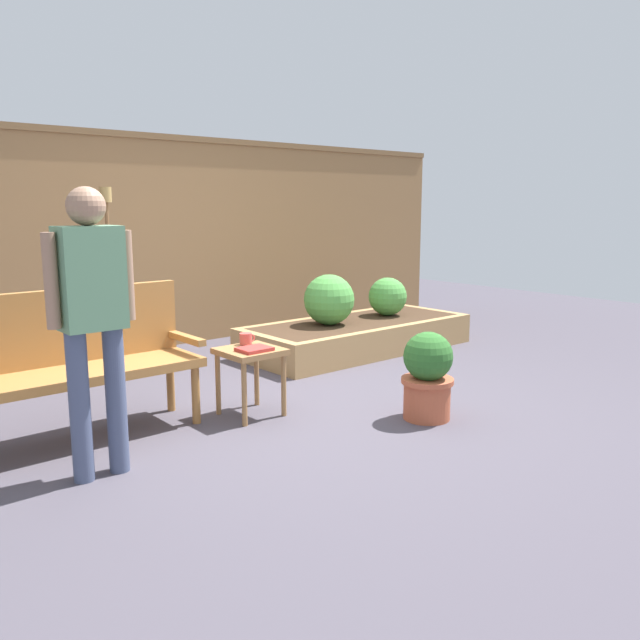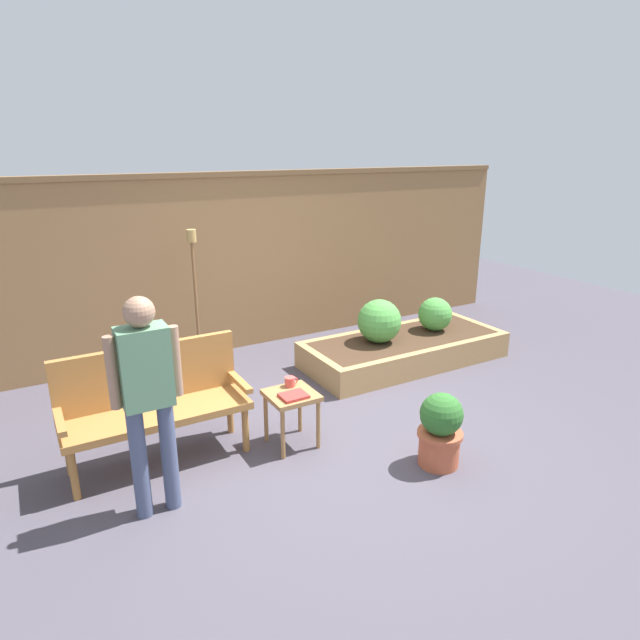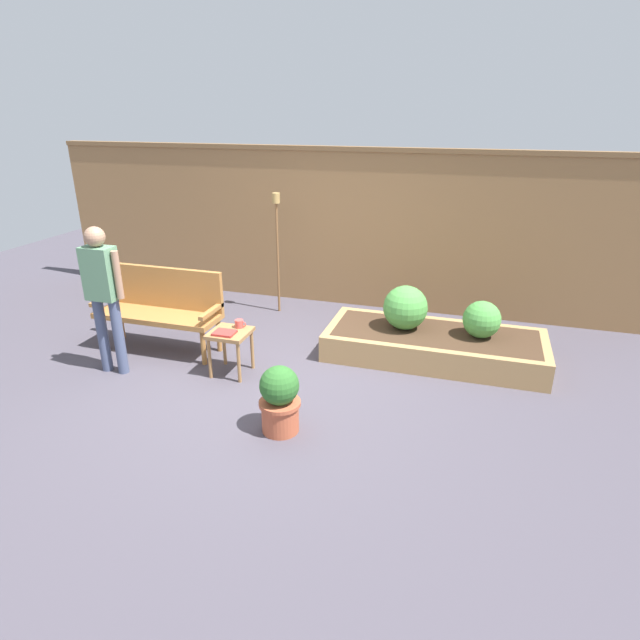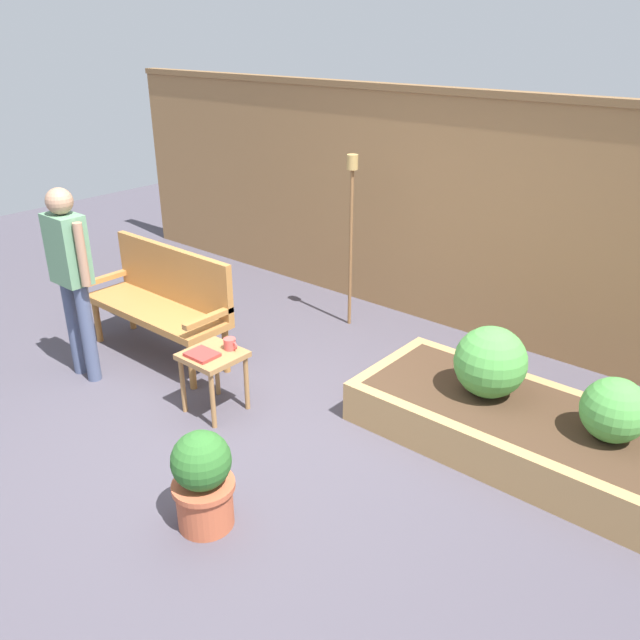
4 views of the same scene
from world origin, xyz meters
TOP-DOWN VIEW (x-y plane):
  - ground_plane at (0.00, 0.00)m, footprint 14.00×14.00m
  - fence_back at (0.00, 2.60)m, footprint 8.40×0.14m
  - garden_bench at (-1.43, 0.49)m, footprint 1.44×0.48m
  - side_table at (-0.39, 0.12)m, footprint 0.40×0.40m
  - cup_on_table at (-0.33, 0.25)m, footprint 0.12×0.09m
  - book_on_table at (-0.41, 0.04)m, footprint 0.22×0.18m
  - potted_boxwood at (0.49, -0.74)m, footprint 0.36×0.36m
  - raised_planter_bed at (1.62, 1.13)m, footprint 2.40×1.00m
  - shrub_near_bench at (1.27, 1.17)m, footprint 0.50×0.50m
  - shrub_far_corner at (2.09, 1.17)m, footprint 0.41×0.41m
  - tiki_torch at (-0.58, 2.00)m, footprint 0.10×0.10m
  - person_by_bench at (-1.60, -0.21)m, footprint 0.47×0.20m

SIDE VIEW (x-z plane):
  - ground_plane at x=0.00m, z-range 0.00..0.00m
  - raised_planter_bed at x=1.62m, z-range 0.00..0.30m
  - potted_boxwood at x=0.49m, z-range 0.01..0.62m
  - side_table at x=-0.39m, z-range 0.16..0.64m
  - book_on_table at x=-0.41m, z-range 0.48..0.50m
  - shrub_far_corner at x=2.09m, z-range 0.30..0.71m
  - cup_on_table at x=-0.33m, z-range 0.48..0.56m
  - garden_bench at x=-1.43m, z-range 0.07..1.01m
  - shrub_near_bench at x=1.27m, z-range 0.30..0.80m
  - person_by_bench at x=-1.60m, z-range 0.15..1.71m
  - fence_back at x=0.00m, z-range 0.01..2.17m
  - tiki_torch at x=-0.58m, z-range 0.31..1.92m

